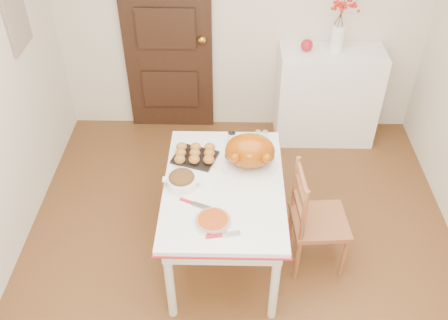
{
  "coord_description": "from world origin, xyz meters",
  "views": [
    {
      "loc": [
        -0.07,
        -2.36,
        3.1
      ],
      "look_at": [
        -0.13,
        0.25,
        0.93
      ],
      "focal_mm": 39.78,
      "sensor_mm": 36.0,
      "label": 1
    }
  ],
  "objects_px": {
    "sideboard": "(327,96)",
    "turkey_platter": "(250,152)",
    "kitchen_table": "(224,221)",
    "pumpkin_pie": "(213,220)",
    "chair_oak": "(320,219)"
  },
  "relations": [
    {
      "from": "sideboard",
      "to": "chair_oak",
      "type": "distance_m",
      "value": 1.65
    },
    {
      "from": "sideboard",
      "to": "kitchen_table",
      "type": "xyz_separation_m",
      "value": [
        -0.97,
        -1.58,
        -0.11
      ]
    },
    {
      "from": "sideboard",
      "to": "chair_oak",
      "type": "height_order",
      "value": "sideboard"
    },
    {
      "from": "pumpkin_pie",
      "to": "chair_oak",
      "type": "bearing_deg",
      "value": 23.22
    },
    {
      "from": "chair_oak",
      "to": "pumpkin_pie",
      "type": "xyz_separation_m",
      "value": [
        -0.77,
        -0.33,
        0.32
      ]
    },
    {
      "from": "turkey_platter",
      "to": "pumpkin_pie",
      "type": "xyz_separation_m",
      "value": [
        -0.24,
        -0.56,
        -0.11
      ]
    },
    {
      "from": "sideboard",
      "to": "kitchen_table",
      "type": "relative_size",
      "value": 0.77
    },
    {
      "from": "sideboard",
      "to": "turkey_platter",
      "type": "distance_m",
      "value": 1.65
    },
    {
      "from": "sideboard",
      "to": "turkey_platter",
      "type": "height_order",
      "value": "turkey_platter"
    },
    {
      "from": "turkey_platter",
      "to": "pumpkin_pie",
      "type": "relative_size",
      "value": 1.82
    },
    {
      "from": "chair_oak",
      "to": "turkey_platter",
      "type": "distance_m",
      "value": 0.72
    },
    {
      "from": "chair_oak",
      "to": "turkey_platter",
      "type": "relative_size",
      "value": 2.17
    },
    {
      "from": "kitchen_table",
      "to": "pumpkin_pie",
      "type": "xyz_separation_m",
      "value": [
        -0.06,
        -0.37,
        0.4
      ]
    },
    {
      "from": "sideboard",
      "to": "chair_oak",
      "type": "relative_size",
      "value": 1.07
    },
    {
      "from": "kitchen_table",
      "to": "chair_oak",
      "type": "height_order",
      "value": "chair_oak"
    }
  ]
}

